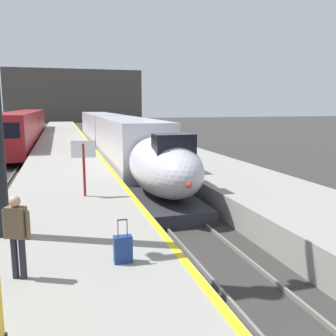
% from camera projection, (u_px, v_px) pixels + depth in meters
% --- Properties ---
extents(platform_left, '(4.80, 110.00, 1.05)m').
position_uv_depth(platform_left, '(65.00, 162.00, 25.95)').
color(platform_left, gray).
rests_on(platform_left, ground).
extents(platform_right, '(4.80, 110.00, 1.05)m').
position_uv_depth(platform_right, '(175.00, 158.00, 28.18)').
color(platform_right, gray).
rests_on(platform_right, ground).
extents(platform_left_safety_stripe, '(0.20, 107.80, 0.01)m').
position_uv_depth(platform_left_safety_stripe, '(98.00, 153.00, 26.49)').
color(platform_left_safety_stripe, yellow).
rests_on(platform_left_safety_stripe, platform_left).
extents(rail_main_left, '(0.08, 110.00, 0.12)m').
position_uv_depth(rail_main_left, '(108.00, 161.00, 29.54)').
color(rail_main_left, slate).
rests_on(rail_main_left, ground).
extents(rail_main_right, '(0.08, 110.00, 0.12)m').
position_uv_depth(rail_main_right, '(126.00, 160.00, 29.96)').
color(rail_main_right, slate).
rests_on(rail_main_right, ground).
extents(rail_secondary_right, '(0.08, 110.00, 0.12)m').
position_uv_depth(rail_secondary_right, '(20.00, 165.00, 27.73)').
color(rail_secondary_right, slate).
rests_on(rail_secondary_right, ground).
extents(highspeed_train_main, '(2.92, 38.14, 3.60)m').
position_uv_depth(highspeed_train_main, '(114.00, 136.00, 30.58)').
color(highspeed_train_main, silver).
rests_on(highspeed_train_main, ground).
extents(regional_train_adjacent, '(2.85, 36.60, 3.80)m').
position_uv_depth(regional_train_adjacent, '(26.00, 126.00, 42.43)').
color(regional_train_adjacent, maroon).
rests_on(regional_train_adjacent, ground).
extents(passenger_near_edge, '(0.53, 0.36, 1.69)m').
position_uv_depth(passenger_near_edge, '(17.00, 231.00, 7.23)').
color(passenger_near_edge, '#23232D').
rests_on(passenger_near_edge, platform_left).
extents(rolling_suitcase, '(0.40, 0.22, 0.98)m').
position_uv_depth(rolling_suitcase, '(123.00, 249.00, 8.09)').
color(rolling_suitcase, navy).
rests_on(rolling_suitcase, platform_left).
extents(departure_info_board, '(0.90, 0.10, 2.12)m').
position_uv_depth(departure_info_board, '(84.00, 157.00, 13.81)').
color(departure_info_board, maroon).
rests_on(departure_info_board, platform_left).
extents(terminus_back_wall, '(36.00, 2.00, 14.00)m').
position_uv_depth(terminus_back_wall, '(75.00, 96.00, 99.11)').
color(terminus_back_wall, '#4C4742').
rests_on(terminus_back_wall, ground).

